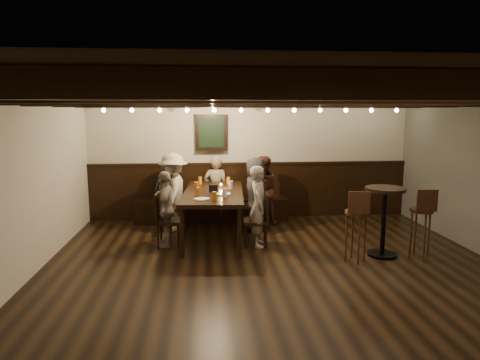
{
  "coord_description": "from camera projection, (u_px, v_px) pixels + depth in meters",
  "views": [
    {
      "loc": [
        -0.96,
        -5.14,
        2.18
      ],
      "look_at": [
        -0.41,
        1.3,
        1.13
      ],
      "focal_mm": 32.0,
      "sensor_mm": 36.0,
      "label": 1
    }
  ],
  "objects": [
    {
      "name": "room",
      "position": [
        242.0,
        175.0,
        7.46
      ],
      "size": [
        7.0,
        7.0,
        7.0
      ],
      "color": "black",
      "rests_on": "ground"
    },
    {
      "name": "dining_table",
      "position": [
        214.0,
        195.0,
        7.31
      ],
      "size": [
        1.14,
        2.26,
        0.82
      ],
      "rotation": [
        0.0,
        0.0,
        -0.07
      ],
      "color": "black",
      "rests_on": "floor"
    },
    {
      "name": "chair_left_near",
      "position": [
        176.0,
        216.0,
        7.82
      ],
      "size": [
        0.43,
        0.43,
        0.89
      ],
      "rotation": [
        0.0,
        0.0,
        -1.64
      ],
      "color": "black",
      "rests_on": "floor"
    },
    {
      "name": "chair_left_far",
      "position": [
        168.0,
        230.0,
        6.93
      ],
      "size": [
        0.43,
        0.43,
        0.88
      ],
      "rotation": [
        0.0,
        0.0,
        -1.64
      ],
      "color": "black",
      "rests_on": "floor"
    },
    {
      "name": "chair_right_near",
      "position": [
        254.0,
        215.0,
        7.84
      ],
      "size": [
        0.47,
        0.47,
        0.96
      ],
      "rotation": [
        0.0,
        0.0,
        1.5
      ],
      "color": "black",
      "rests_on": "floor"
    },
    {
      "name": "chair_right_far",
      "position": [
        257.0,
        230.0,
        6.96
      ],
      "size": [
        0.42,
        0.42,
        0.86
      ],
      "rotation": [
        0.0,
        0.0,
        1.5
      ],
      "color": "black",
      "rests_on": "floor"
    },
    {
      "name": "person_bench_left",
      "position": [
        169.0,
        193.0,
        8.2
      ],
      "size": [
        0.64,
        0.44,
        1.25
      ],
      "primitive_type": "imported",
      "rotation": [
        0.0,
        0.0,
        3.07
      ],
      "color": "#28292B",
      "rests_on": "floor"
    },
    {
      "name": "person_bench_centre",
      "position": [
        216.0,
        189.0,
        8.36
      ],
      "size": [
        0.5,
        0.35,
        1.32
      ],
      "primitive_type": "imported",
      "rotation": [
        0.0,
        0.0,
        3.07
      ],
      "color": "gray",
      "rests_on": "floor"
    },
    {
      "name": "person_bench_right",
      "position": [
        262.0,
        190.0,
        8.23
      ],
      "size": [
        0.68,
        0.55,
        1.33
      ],
      "primitive_type": "imported",
      "rotation": [
        0.0,
        0.0,
        3.07
      ],
      "color": "#5B2C1F",
      "rests_on": "floor"
    },
    {
      "name": "person_left_near",
      "position": [
        173.0,
        192.0,
        7.75
      ],
      "size": [
        0.6,
        0.96,
        1.43
      ],
      "primitive_type": "imported",
      "rotation": [
        0.0,
        0.0,
        -1.64
      ],
      "color": "#B3AD97",
      "rests_on": "floor"
    },
    {
      "name": "person_left_far",
      "position": [
        166.0,
        209.0,
        6.88
      ],
      "size": [
        0.35,
        0.74,
        1.23
      ],
      "primitive_type": "imported",
      "rotation": [
        0.0,
        0.0,
        -1.64
      ],
      "color": "gray",
      "rests_on": "floor"
    },
    {
      "name": "person_right_near",
      "position": [
        256.0,
        194.0,
        7.78
      ],
      "size": [
        0.48,
        0.69,
        1.35
      ],
      "primitive_type": "imported",
      "rotation": [
        0.0,
        0.0,
        1.5
      ],
      "color": "#2B2A2D",
      "rests_on": "floor"
    },
    {
      "name": "person_right_far",
      "position": [
        259.0,
        206.0,
        6.89
      ],
      "size": [
        0.35,
        0.5,
        1.31
      ],
      "primitive_type": "imported",
      "rotation": [
        0.0,
        0.0,
        1.5
      ],
      "color": "#A59C8C",
      "rests_on": "floor"
    },
    {
      "name": "pint_a",
      "position": [
        200.0,
        180.0,
        7.97
      ],
      "size": [
        0.07,
        0.07,
        0.14
      ],
      "primitive_type": "cylinder",
      "color": "#BF7219",
      "rests_on": "dining_table"
    },
    {
      "name": "pint_b",
      "position": [
        228.0,
        181.0,
        7.93
      ],
      "size": [
        0.07,
        0.07,
        0.14
      ],
      "primitive_type": "cylinder",
      "color": "#BF7219",
      "rests_on": "dining_table"
    },
    {
      "name": "pint_c",
      "position": [
        196.0,
        186.0,
        7.38
      ],
      "size": [
        0.07,
        0.07,
        0.14
      ],
      "primitive_type": "cylinder",
      "color": "#BF7219",
      "rests_on": "dining_table"
    },
    {
      "name": "pint_d",
      "position": [
        231.0,
        185.0,
        7.49
      ],
      "size": [
        0.07,
        0.07,
        0.14
      ],
      "primitive_type": "cylinder",
      "color": "silver",
      "rests_on": "dining_table"
    },
    {
      "name": "pint_e",
      "position": [
        198.0,
        192.0,
        6.84
      ],
      "size": [
        0.07,
        0.07,
        0.14
      ],
      "primitive_type": "cylinder",
      "color": "#BF7219",
      "rests_on": "dining_table"
    },
    {
      "name": "pint_f",
      "position": [
        225.0,
        193.0,
        6.75
      ],
      "size": [
        0.07,
        0.07,
        0.14
      ],
      "primitive_type": "cylinder",
      "color": "silver",
      "rests_on": "dining_table"
    },
    {
      "name": "pint_g",
      "position": [
        214.0,
        196.0,
        6.5
      ],
      "size": [
        0.07,
        0.07,
        0.14
      ],
      "primitive_type": "cylinder",
      "color": "#BF7219",
      "rests_on": "dining_table"
    },
    {
      "name": "plate_near",
      "position": [
        202.0,
        199.0,
        6.6
      ],
      "size": [
        0.24,
        0.24,
        0.01
      ],
      "primitive_type": "cylinder",
      "color": "white",
      "rests_on": "dining_table"
    },
    {
      "name": "plate_far",
      "position": [
        224.0,
        194.0,
        7.0
      ],
      "size": [
        0.24,
        0.24,
        0.01
      ],
      "primitive_type": "cylinder",
      "color": "white",
      "rests_on": "dining_table"
    },
    {
      "name": "condiment_caddy",
      "position": [
        213.0,
        188.0,
        7.24
      ],
      "size": [
        0.15,
        0.1,
        0.12
      ],
      "primitive_type": "cube",
      "color": "black",
      "rests_on": "dining_table"
    },
    {
      "name": "candle",
      "position": [
        221.0,
        186.0,
        7.59
      ],
      "size": [
        0.05,
        0.05,
        0.05
      ],
      "primitive_type": "cylinder",
      "color": "beige",
      "rests_on": "dining_table"
    },
    {
      "name": "high_top_table",
      "position": [
        384.0,
        211.0,
        6.39
      ],
      "size": [
        0.59,
        0.59,
        1.05
      ],
      "color": "black",
      "rests_on": "floor"
    },
    {
      "name": "bar_stool_left",
      "position": [
        356.0,
        235.0,
        6.2
      ],
      "size": [
        0.35,
        0.37,
        1.07
      ],
      "rotation": [
        0.0,
        0.0,
        -0.19
      ],
      "color": "#321E0F",
      "rests_on": "floor"
    },
    {
      "name": "bar_stool_right",
      "position": [
        420.0,
        232.0,
        6.33
      ],
      "size": [
        0.34,
        0.35,
        1.07
      ],
      "rotation": [
        0.0,
        0.0,
        -0.07
      ],
      "color": "#321E0F",
      "rests_on": "floor"
    }
  ]
}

